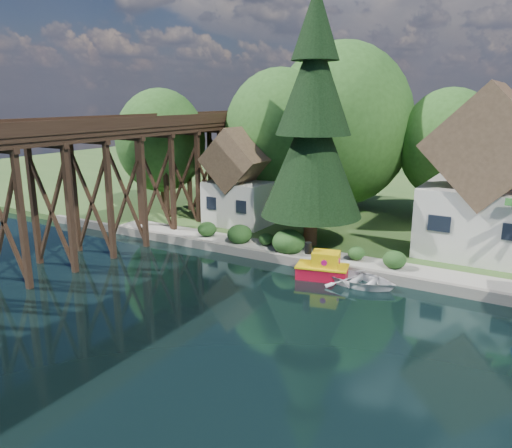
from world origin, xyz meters
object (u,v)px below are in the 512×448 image
(trestle_bridge, at_px, (112,174))
(conifer, at_px, (313,126))
(house_left, at_px, (488,183))
(tugboat, at_px, (323,268))
(boat_white_a, at_px, (360,278))
(shed, at_px, (243,183))

(trestle_bridge, bearing_deg, conifer, 26.77)
(trestle_bridge, relative_size, house_left, 4.01)
(conifer, height_order, tugboat, conifer)
(trestle_bridge, bearing_deg, tugboat, 6.04)
(conifer, bearing_deg, trestle_bridge, -153.23)
(house_left, distance_m, conifer, 12.04)
(tugboat, relative_size, boat_white_a, 0.78)
(shed, xyz_separation_m, boat_white_a, (12.73, -7.68, -3.38))
(trestle_bridge, height_order, conifer, conifer)
(trestle_bridge, bearing_deg, boat_white_a, 5.32)
(shed, bearing_deg, tugboat, -36.42)
(house_left, bearing_deg, trestle_bridge, -154.79)
(tugboat, bearing_deg, conifer, 122.63)
(house_left, height_order, tugboat, house_left)
(conifer, distance_m, boat_white_a, 10.86)
(house_left, xyz_separation_m, boat_white_a, (-5.27, -9.18, -4.69))
(shed, bearing_deg, house_left, 4.77)
(trestle_bridge, relative_size, conifer, 2.58)
(trestle_bridge, bearing_deg, shed, 61.81)
(house_left, xyz_separation_m, shed, (-18.00, -1.50, -1.31))
(conifer, xyz_separation_m, boat_white_a, (5.27, -4.63, -8.29))
(trestle_bridge, relative_size, shed, 5.63)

